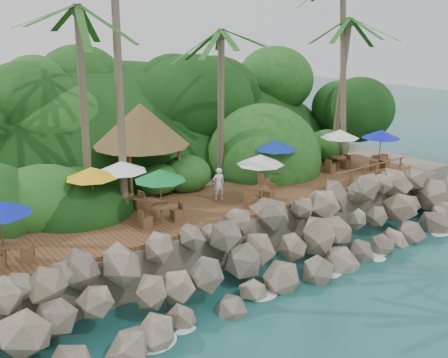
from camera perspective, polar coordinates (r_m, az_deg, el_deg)
ground at (r=22.79m, az=9.24°, el=-11.72°), size 140.00×140.00×0.00m
land_base at (r=34.55m, az=-9.95°, el=0.05°), size 32.00×25.20×2.10m
jungle_hill at (r=41.44m, az=-14.61°, el=1.02°), size 44.80×28.00×15.40m
seawall at (r=23.56m, az=5.87°, el=-7.49°), size 29.00×4.00×2.30m
terrace at (r=26.03m, az=0.00°, el=-2.53°), size 26.00×5.00×0.20m
jungle_foliage at (r=34.00m, az=-9.10°, el=-2.03°), size 44.00×16.00×12.00m
foam_line at (r=22.95m, az=8.70°, el=-11.39°), size 25.20×0.80×0.06m
palapa at (r=27.22m, az=-9.13°, el=5.93°), size 5.02×5.02×4.60m
dining_clusters at (r=24.36m, az=-2.42°, el=1.44°), size 24.85×5.13×2.49m
railing at (r=29.95m, az=15.79°, el=0.80°), size 6.10×0.10×1.00m
waiter at (r=25.79m, az=-0.58°, el=-0.55°), size 0.70×0.57×1.66m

